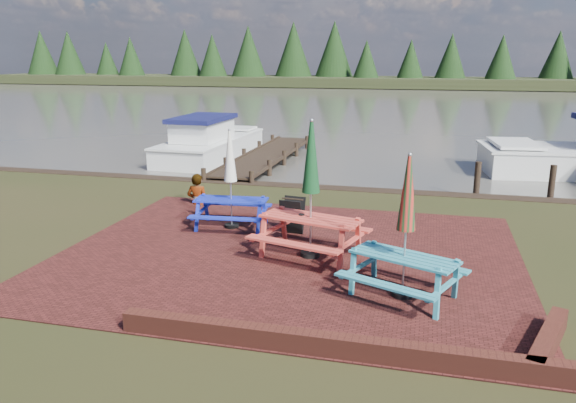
% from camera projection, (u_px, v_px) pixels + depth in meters
% --- Properties ---
extents(ground, '(120.00, 120.00, 0.00)m').
position_uv_depth(ground, '(275.00, 274.00, 10.25)').
color(ground, black).
rests_on(ground, ground).
extents(paving, '(9.00, 7.50, 0.02)m').
position_uv_depth(paving, '(288.00, 255.00, 11.19)').
color(paving, '#361411').
rests_on(paving, ground).
extents(brick_wall, '(6.21, 1.79, 0.30)m').
position_uv_depth(brick_wall, '(381.00, 345.00, 7.44)').
color(brick_wall, '#4C1E16').
rests_on(brick_wall, ground).
extents(water, '(120.00, 60.00, 0.02)m').
position_uv_depth(water, '(399.00, 105.00, 44.94)').
color(water, '#413E38').
rests_on(water, ground).
extents(far_treeline, '(120.00, 10.00, 8.10)m').
position_uv_depth(far_treeline, '(414.00, 60.00, 71.30)').
color(far_treeline, black).
rests_on(far_treeline, ground).
extents(picnic_table_teal, '(2.18, 2.08, 2.38)m').
position_uv_depth(picnic_table_teal, '(405.00, 249.00, 9.05)').
color(picnic_table_teal, teal).
rests_on(picnic_table_teal, ground).
extents(picnic_table_red, '(2.33, 2.17, 2.69)m').
position_uv_depth(picnic_table_red, '(311.00, 211.00, 10.86)').
color(picnic_table_red, '#D34336').
rests_on(picnic_table_red, ground).
extents(picnic_table_blue, '(1.77, 1.60, 2.27)m').
position_uv_depth(picnic_table_blue, '(231.00, 195.00, 12.76)').
color(picnic_table_blue, '#1626AC').
rests_on(picnic_table_blue, ground).
extents(chalkboard, '(0.52, 0.52, 0.80)m').
position_uv_depth(chalkboard, '(293.00, 215.00, 12.47)').
color(chalkboard, black).
rests_on(chalkboard, ground).
extents(jetty, '(1.76, 9.08, 1.00)m').
position_uv_depth(jetty, '(266.00, 156.00, 21.63)').
color(jetty, black).
rests_on(jetty, ground).
extents(boat_jetty, '(2.44, 6.69, 1.92)m').
position_uv_depth(boat_jetty, '(210.00, 144.00, 22.72)').
color(boat_jetty, silver).
rests_on(boat_jetty, ground).
extents(person, '(0.62, 0.42, 1.66)m').
position_uv_depth(person, '(197.00, 174.00, 14.79)').
color(person, gray).
rests_on(person, ground).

